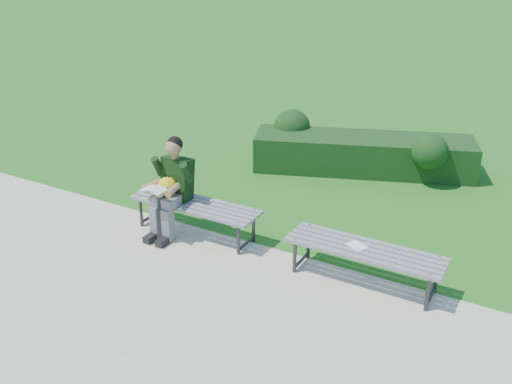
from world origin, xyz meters
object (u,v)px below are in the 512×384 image
(bench_right, at_px, (365,252))
(seated_boy, at_px, (171,184))
(bench_left, at_px, (195,207))
(paper_sheet, at_px, (357,246))
(hedge, at_px, (359,150))

(bench_right, xyz_separation_m, seated_boy, (-2.65, -0.07, 0.30))
(bench_left, bearing_deg, seated_boy, -162.34)
(paper_sheet, bearing_deg, bench_right, 0.00)
(bench_left, distance_m, bench_right, 2.35)
(hedge, xyz_separation_m, seated_boy, (-1.37, -3.42, 0.36))
(hedge, bearing_deg, bench_left, -107.79)
(bench_left, relative_size, bench_right, 1.00)
(bench_left, bearing_deg, paper_sheet, -0.75)
(bench_left, bearing_deg, bench_right, -0.72)
(hedge, xyz_separation_m, bench_left, (-1.07, -3.32, 0.06))
(bench_right, xyz_separation_m, paper_sheet, (-0.10, -0.00, 0.06))
(hedge, distance_m, bench_right, 3.59)
(bench_left, distance_m, seated_boy, 0.43)
(bench_left, xyz_separation_m, bench_right, (2.35, -0.03, 0.00))
(bench_right, height_order, paper_sheet, bench_right)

